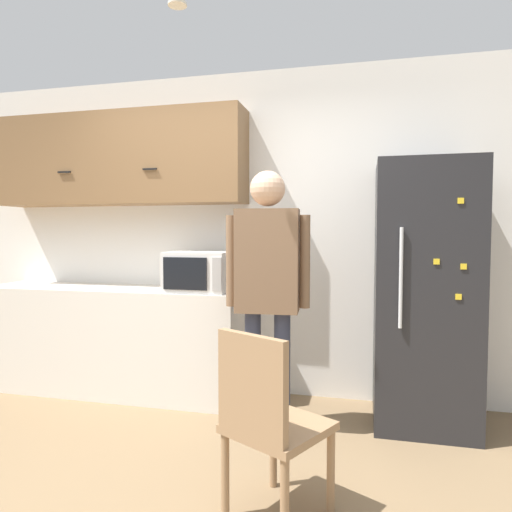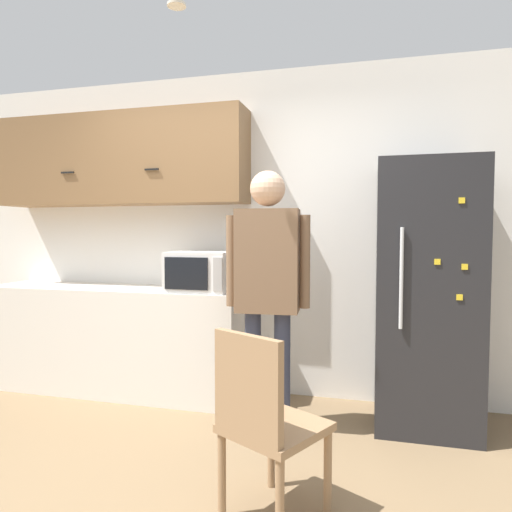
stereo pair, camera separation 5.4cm
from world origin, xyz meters
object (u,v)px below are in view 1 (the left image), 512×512
microwave (199,272)px  refrigerator (424,294)px  person (268,274)px  chair (268,418)px

microwave → refrigerator: bearing=0.2°
refrigerator → person: bearing=-158.3°
person → refrigerator: refrigerator is taller
refrigerator → chair: size_ratio=2.02×
person → chair: person is taller
microwave → chair: microwave is taller
refrigerator → chair: refrigerator is taller
microwave → refrigerator: size_ratio=0.27×
person → microwave: bearing=142.8°
microwave → chair: size_ratio=0.54×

